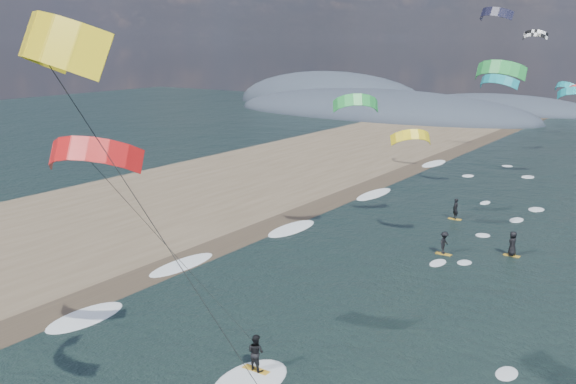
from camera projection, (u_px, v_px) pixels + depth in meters
The scene contains 8 objects.
sand_strip at pixel (4, 251), 45.35m from camera, with size 26.00×240.00×0.00m, color brown.
wet_sand_strip at pixel (119, 287), 38.76m from camera, with size 3.00×240.00×0.00m, color #382D23.
coastal_hills at pixel (373, 110), 135.34m from camera, with size 80.00×41.00×15.00m.
kitesurfer_near_a at pixel (109, 172), 16.03m from camera, with size 7.58×8.84×15.70m.
kitesurfer_near_b at pixel (140, 225), 25.09m from camera, with size 7.14×8.77×11.90m.
far_kitesurfers at pixel (470, 235), 46.06m from camera, with size 7.61×9.92×1.77m.
bg_kite_field at pixel (528, 72), 65.04m from camera, with size 11.64×68.04×10.97m.
shoreline_surf at pixel (188, 268), 41.91m from camera, with size 2.40×79.40×0.11m.
Camera 1 is at (16.94, -14.24, 14.63)m, focal length 40.00 mm.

